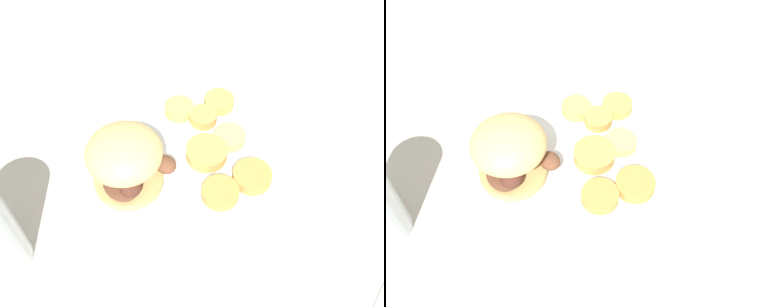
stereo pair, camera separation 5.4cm
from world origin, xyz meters
TOP-DOWN VIEW (x-y plane):
  - ground_plane at (0.00, 0.00)m, footprint 4.00×4.00m
  - dinner_plate at (0.00, 0.00)m, footprint 0.30×0.30m
  - sandwich at (-0.08, 0.00)m, footprint 0.11×0.09m
  - potato_round_0 at (0.07, 0.09)m, footprint 0.04×0.04m
  - potato_round_1 at (0.02, -0.05)m, footprint 0.04×0.04m
  - potato_round_2 at (0.04, 0.07)m, footprint 0.04×0.04m
  - potato_round_3 at (0.06, 0.02)m, footprint 0.04×0.04m
  - potato_round_4 at (0.01, 0.09)m, footprint 0.04×0.04m
  - potato_round_5 at (0.02, 0.01)m, footprint 0.05×0.05m
  - potato_round_6 at (0.06, -0.04)m, footprint 0.05×0.05m
  - napkin at (-0.15, 0.28)m, footprint 0.16×0.13m

SIDE VIEW (x-z plane):
  - ground_plane at x=0.00m, z-range 0.00..0.00m
  - napkin at x=-0.15m, z-range 0.00..0.01m
  - dinner_plate at x=0.00m, z-range 0.00..0.02m
  - potato_round_1 at x=0.02m, z-range 0.02..0.03m
  - potato_round_3 at x=0.06m, z-range 0.02..0.03m
  - potato_round_6 at x=0.06m, z-range 0.02..0.03m
  - potato_round_2 at x=0.04m, z-range 0.02..0.03m
  - potato_round_4 at x=0.01m, z-range 0.02..0.03m
  - potato_round_0 at x=0.07m, z-range 0.02..0.03m
  - potato_round_5 at x=0.02m, z-range 0.02..0.03m
  - sandwich at x=-0.08m, z-range 0.02..0.10m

